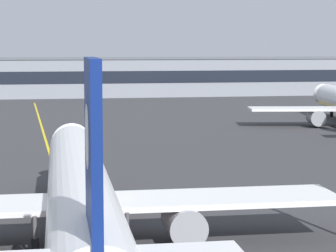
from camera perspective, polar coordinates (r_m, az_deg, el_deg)
name	(u,v)px	position (r m, az deg, el deg)	size (l,w,h in m)	color
taxiway_centreline	(59,184)	(62.13, -8.85, -4.73)	(0.30, 180.00, 0.01)	yellow
airliner_foreground	(80,194)	(41.84, -7.17, -5.51)	(32.06, 41.44, 11.65)	white
safety_cone_by_nose_gear	(75,188)	(59.33, -7.58, -4.99)	(0.44, 0.44, 0.55)	orange
terminal_building	(92,77)	(167.70, -6.17, 3.98)	(128.50, 12.40, 9.27)	gray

